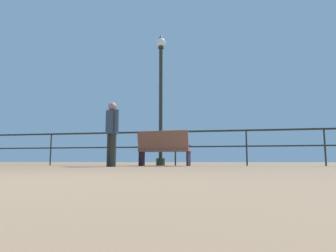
# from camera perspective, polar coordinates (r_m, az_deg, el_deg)

# --- Properties ---
(pier_railing) EXTENTS (24.88, 0.05, 1.04)m
(pier_railing) POSITION_cam_1_polar(r_m,az_deg,el_deg) (8.71, 1.46, -2.74)
(pier_railing) COLOR #242820
(pier_railing) RESTS_ON ground_plane
(bench_near_left) EXTENTS (1.47, 0.73, 0.97)m
(bench_near_left) POSITION_cam_1_polar(r_m,az_deg,el_deg) (8.08, -0.84, -4.24)
(bench_near_left) COLOR brown
(bench_near_left) RESTS_ON ground_plane
(lamppost_center) EXTENTS (0.30, 0.30, 4.21)m
(lamppost_center) POSITION_cam_1_polar(r_m,az_deg,el_deg) (9.23, -1.43, 6.58)
(lamppost_center) COLOR #272D22
(lamppost_center) RESTS_ON ground_plane
(person_by_bench) EXTENTS (0.43, 0.34, 1.58)m
(person_by_bench) POSITION_cam_1_polar(r_m,az_deg,el_deg) (7.20, -11.00, -0.68)
(person_by_bench) COLOR #272A23
(person_by_bench) RESTS_ON ground_plane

